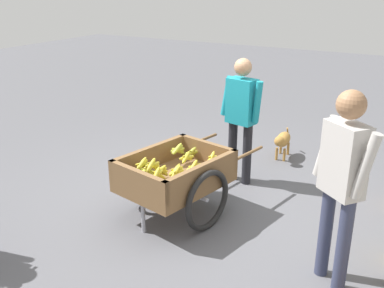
% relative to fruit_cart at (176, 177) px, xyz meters
% --- Properties ---
extents(ground_plane, '(24.00, 24.00, 0.00)m').
position_rel_fruit_cart_xyz_m(ground_plane, '(-0.38, 0.11, -0.44)').
color(ground_plane, '#56565B').
extents(fruit_cart, '(1.77, 1.10, 0.73)m').
position_rel_fruit_cart_xyz_m(fruit_cart, '(0.00, 0.00, 0.00)').
color(fruit_cart, brown).
rests_on(fruit_cart, ground).
extents(vendor_person, '(0.26, 0.57, 1.54)m').
position_rel_fruit_cart_xyz_m(vendor_person, '(-1.12, 0.23, 0.47)').
color(vendor_person, black).
rests_on(vendor_person, ground).
extents(dog, '(0.67, 0.23, 0.40)m').
position_rel_fruit_cart_xyz_m(dog, '(-2.11, 0.45, -0.17)').
color(dog, '#AD7A38').
rests_on(dog, ground).
extents(bystander_person, '(0.37, 0.52, 1.64)m').
position_rel_fruit_cart_xyz_m(bystander_person, '(0.31, 1.71, 0.55)').
color(bystander_person, '#333851').
rests_on(bystander_person, ground).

